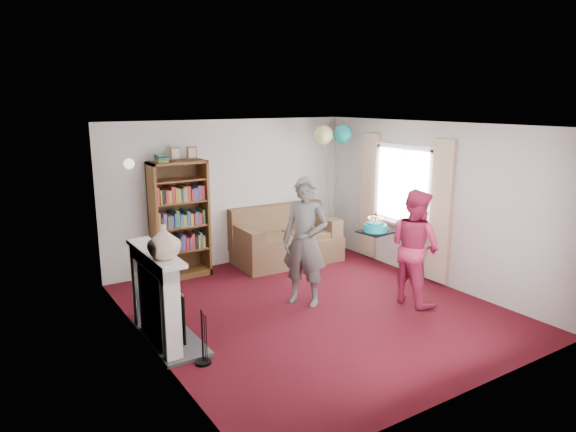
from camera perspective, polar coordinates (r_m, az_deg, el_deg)
ground at (r=7.20m, az=2.91°, el=-10.24°), size 5.00×5.00×0.00m
wall_back at (r=8.93m, az=-6.38°, el=2.60°), size 4.50×0.02×2.50m
wall_left at (r=5.83m, az=-15.38°, el=-3.24°), size 0.02×5.00×2.50m
wall_right at (r=8.31m, az=15.82°, el=1.43°), size 0.02×5.00×2.50m
ceiling at (r=6.64m, az=3.15°, el=10.09°), size 4.50×5.00×0.01m
fireplace at (r=6.29m, az=-14.00°, el=-9.09°), size 0.55×1.80×1.12m
window_bay at (r=8.68m, az=12.62°, el=1.76°), size 0.14×2.02×2.20m
wall_sconce at (r=8.09m, az=-17.25°, el=5.57°), size 0.16×0.23×0.16m
bookcase at (r=8.41m, az=-12.03°, el=-0.50°), size 0.89×0.42×2.10m
sofa at (r=9.15m, az=-0.39°, el=-2.80°), size 1.84×0.97×0.97m
wicker_basket at (r=7.12m, az=-12.93°, el=-9.58°), size 0.35×0.35×0.32m
person_striped at (r=7.10m, az=1.91°, el=-2.86°), size 0.72×0.79×1.81m
person_magenta at (r=7.38m, az=13.90°, el=-3.34°), size 0.63×0.80×1.63m
birthday_cake at (r=7.16m, az=9.66°, el=-1.33°), size 0.39×0.39×0.22m
balloons at (r=9.21m, az=5.02°, el=9.01°), size 0.78×0.34×1.70m
mantel_vase at (r=5.72m, az=-13.62°, el=-2.79°), size 0.37×0.37×0.38m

